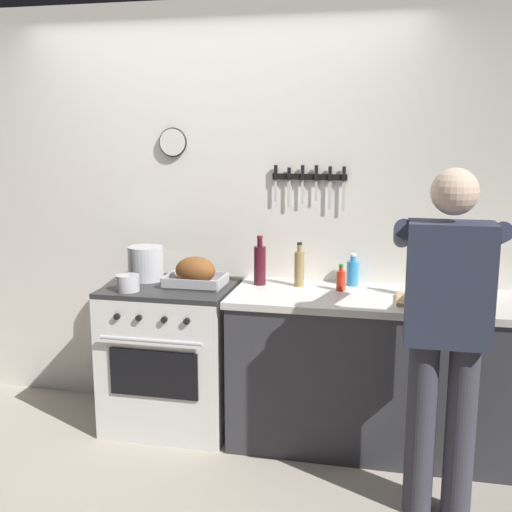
# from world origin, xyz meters

# --- Properties ---
(wall_back) EXTENTS (6.00, 0.13, 2.60)m
(wall_back) POSITION_xyz_m (-0.00, 1.35, 1.30)
(wall_back) COLOR white
(wall_back) RESTS_ON ground
(counter_block) EXTENTS (2.03, 0.65, 0.90)m
(counter_block) POSITION_xyz_m (1.20, 0.99, 0.45)
(counter_block) COLOR #38383D
(counter_block) RESTS_ON ground
(stove) EXTENTS (0.76, 0.67, 0.90)m
(stove) POSITION_xyz_m (-0.22, 0.99, 0.45)
(stove) COLOR white
(stove) RESTS_ON ground
(person_cook) EXTENTS (0.51, 0.63, 1.66)m
(person_cook) POSITION_xyz_m (1.35, 0.38, 0.95)
(person_cook) COLOR #383842
(person_cook) RESTS_ON ground
(roasting_pan) EXTENTS (0.35, 0.26, 0.18)m
(roasting_pan) POSITION_xyz_m (-0.06, 1.00, 0.98)
(roasting_pan) COLOR #B7B7BC
(roasting_pan) RESTS_ON stove
(stock_pot) EXTENTS (0.22, 0.22, 0.21)m
(stock_pot) POSITION_xyz_m (-0.42, 1.09, 1.01)
(stock_pot) COLOR #B7B7BC
(stock_pot) RESTS_ON stove
(saucepan) EXTENTS (0.14, 0.14, 0.10)m
(saucepan) POSITION_xyz_m (-0.41, 0.80, 0.95)
(saucepan) COLOR #B7B7BC
(saucepan) RESTS_ON stove
(cutting_board) EXTENTS (0.36, 0.24, 0.02)m
(cutting_board) POSITION_xyz_m (1.30, 0.91, 0.91)
(cutting_board) COLOR tan
(cutting_board) RESTS_ON counter_block
(bottle_vinegar) EXTENTS (0.06, 0.06, 0.27)m
(bottle_vinegar) POSITION_xyz_m (0.55, 1.13, 1.01)
(bottle_vinegar) COLOR #997F4C
(bottle_vinegar) RESTS_ON counter_block
(bottle_olive_oil) EXTENTS (0.07, 0.07, 0.28)m
(bottle_olive_oil) POSITION_xyz_m (1.23, 1.04, 1.02)
(bottle_olive_oil) COLOR #385623
(bottle_olive_oil) RESTS_ON counter_block
(bottle_dish_soap) EXTENTS (0.07, 0.07, 0.19)m
(bottle_dish_soap) POSITION_xyz_m (0.86, 1.22, 0.98)
(bottle_dish_soap) COLOR #338CCC
(bottle_dish_soap) RESTS_ON counter_block
(bottle_wine_red) EXTENTS (0.07, 0.07, 0.30)m
(bottle_wine_red) POSITION_xyz_m (0.31, 1.12, 1.03)
(bottle_wine_red) COLOR #47141E
(bottle_wine_red) RESTS_ON counter_block
(bottle_cooking_oil) EXTENTS (0.07, 0.07, 0.27)m
(bottle_cooking_oil) POSITION_xyz_m (1.46, 1.04, 1.01)
(bottle_cooking_oil) COLOR gold
(bottle_cooking_oil) RESTS_ON counter_block
(bottle_hot_sauce) EXTENTS (0.05, 0.05, 0.16)m
(bottle_hot_sauce) POSITION_xyz_m (0.80, 1.08, 0.96)
(bottle_hot_sauce) COLOR red
(bottle_hot_sauce) RESTS_ON counter_block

